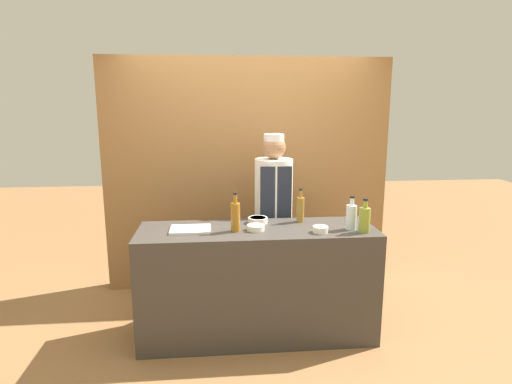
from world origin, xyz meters
TOP-DOWN VIEW (x-y plane):
  - ground_plane at (0.00, 0.00)m, footprint 14.00×14.00m
  - cabinet_wall at (0.00, 1.10)m, footprint 2.95×0.18m
  - counter at (0.00, 0.00)m, footprint 1.94×0.61m
  - sauce_bowl_yellow at (0.02, 0.16)m, footprint 0.17×0.17m
  - sauce_bowl_brown at (-0.02, -0.05)m, footprint 0.14×0.14m
  - sauce_bowl_purple at (0.49, -0.15)m, footprint 0.12×0.12m
  - cutting_board at (-0.54, -0.01)m, footprint 0.32×0.24m
  - bottle_oil at (0.83, -0.18)m, footprint 0.09×0.09m
  - bottle_vinegar at (0.39, 0.17)m, footprint 0.07×0.07m
  - bottle_clear at (0.75, -0.09)m, footprint 0.08×0.08m
  - bottle_amber at (-0.18, -0.06)m, footprint 0.08×0.08m
  - chef_center at (0.21, 0.55)m, footprint 0.36×0.36m

SIDE VIEW (x-z plane):
  - ground_plane at x=0.00m, z-range 0.00..0.00m
  - counter at x=0.00m, z-range 0.00..0.94m
  - chef_center at x=0.21m, z-range 0.07..1.74m
  - cutting_board at x=-0.54m, z-range 0.94..0.96m
  - sauce_bowl_brown at x=-0.02m, z-range 0.94..0.99m
  - sauce_bowl_yellow at x=0.02m, z-range 0.94..0.99m
  - sauce_bowl_purple at x=0.49m, z-range 0.94..0.99m
  - bottle_oil at x=0.83m, z-range 0.91..1.18m
  - bottle_clear at x=0.75m, z-range 0.91..1.19m
  - bottle_vinegar at x=0.39m, z-range 0.91..1.20m
  - bottle_amber at x=-0.18m, z-range 0.90..1.22m
  - cabinet_wall at x=0.00m, z-range 0.00..2.40m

